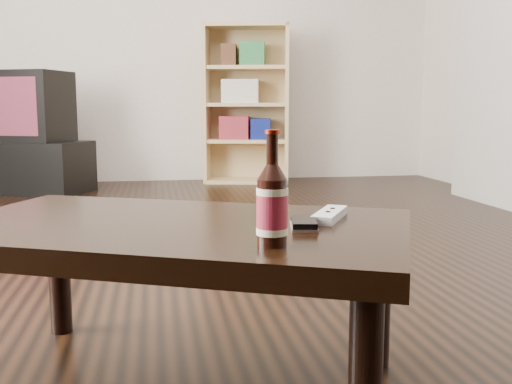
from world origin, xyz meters
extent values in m
cube|color=black|center=(0.00, 0.00, -0.01)|extent=(5.00, 6.00, 0.01)
cube|color=silver|center=(0.00, 3.01, 1.35)|extent=(5.00, 0.02, 2.70)
cube|color=black|center=(-0.93, 2.44, 0.19)|extent=(1.07, 0.82, 0.38)
cube|color=black|center=(-0.93, 2.44, 0.64)|extent=(0.80, 0.67, 0.51)
cube|color=#B7270D|center=(-1.02, 2.24, 0.64)|extent=(0.52, 0.23, 0.41)
cube|color=tan|center=(0.49, 2.82, 0.66)|extent=(0.10, 0.32, 1.31)
cube|color=tan|center=(1.15, 2.68, 0.66)|extent=(0.10, 0.32, 1.31)
cube|color=tan|center=(0.82, 2.75, 1.30)|extent=(0.76, 0.47, 0.03)
cube|color=tan|center=(0.82, 2.75, 0.02)|extent=(0.76, 0.47, 0.03)
cube|color=tan|center=(0.85, 2.89, 0.66)|extent=(0.70, 0.18, 1.31)
cube|color=tan|center=(0.82, 2.75, 0.35)|extent=(0.69, 0.42, 0.03)
cube|color=tan|center=(0.82, 2.75, 0.66)|extent=(0.69, 0.42, 0.03)
cube|color=tan|center=(0.82, 2.75, 0.96)|extent=(0.69, 0.42, 0.03)
cube|color=maroon|center=(0.71, 2.75, 0.46)|extent=(0.28, 0.25, 0.19)
cube|color=navy|center=(0.93, 2.70, 0.45)|extent=(0.20, 0.23, 0.17)
cube|color=beige|center=(0.76, 2.74, 0.77)|extent=(0.34, 0.26, 0.19)
cube|color=#2A723E|center=(0.86, 2.72, 1.07)|extent=(0.24, 0.24, 0.19)
cube|color=#4C2E1A|center=(0.68, 2.76, 1.06)|extent=(0.16, 0.22, 0.17)
cube|color=black|center=(0.08, -0.95, 0.36)|extent=(1.18, 0.96, 0.05)
cylinder|color=black|center=(0.39, -1.34, 0.17)|extent=(0.08, 0.08, 0.33)
cylinder|color=black|center=(-0.23, -0.56, 0.17)|extent=(0.08, 0.08, 0.33)
cylinder|color=black|center=(0.58, -0.92, 0.17)|extent=(0.08, 0.08, 0.33)
cylinder|color=black|center=(0.25, -1.21, 0.45)|extent=(0.07, 0.07, 0.12)
cylinder|color=maroon|center=(0.25, -1.21, 0.45)|extent=(0.08, 0.08, 0.08)
cylinder|color=#F1EEC3|center=(0.25, -1.21, 0.48)|extent=(0.08, 0.08, 0.01)
cylinder|color=#F1EEC3|center=(0.25, -1.21, 0.41)|extent=(0.08, 0.08, 0.01)
cone|color=black|center=(0.25, -1.21, 0.52)|extent=(0.07, 0.07, 0.03)
cylinder|color=black|center=(0.25, -1.21, 0.56)|extent=(0.03, 0.03, 0.05)
cylinder|color=maroon|center=(0.25, -1.21, 0.59)|extent=(0.04, 0.04, 0.01)
cube|color=silver|center=(0.35, -1.06, 0.39)|extent=(0.07, 0.11, 0.01)
cube|color=black|center=(0.35, -1.06, 0.39)|extent=(0.07, 0.11, 0.02)
cylinder|color=silver|center=(0.35, -1.09, 0.40)|extent=(0.02, 0.02, 0.00)
cube|color=#BBBBBD|center=(0.44, -0.97, 0.39)|extent=(0.13, 0.17, 0.02)
cylinder|color=black|center=(0.45, -0.94, 0.40)|extent=(0.02, 0.02, 0.00)
cylinder|color=black|center=(0.43, -0.99, 0.40)|extent=(0.02, 0.02, 0.00)
camera|label=1|loc=(0.04, -2.27, 0.64)|focal=42.00mm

